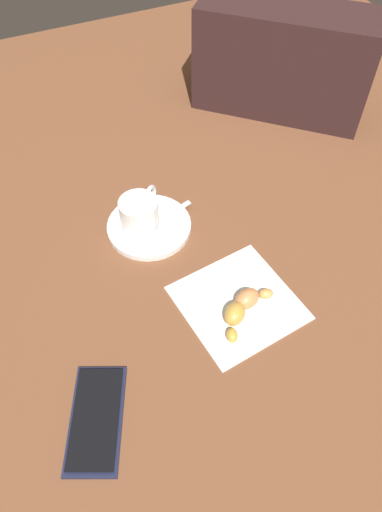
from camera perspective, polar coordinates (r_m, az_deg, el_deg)
ground_plane at (r=0.79m, az=-0.93°, el=-1.72°), size 1.80×1.80×0.00m
saucer at (r=0.85m, az=-5.07°, el=3.58°), size 0.15×0.15×0.01m
espresso_cup at (r=0.82m, az=-6.22°, el=5.28°), size 0.08×0.08×0.05m
teaspoon at (r=0.84m, az=-4.63°, el=3.88°), size 0.05×0.13×0.01m
sugar_packet at (r=0.82m, az=-3.15°, el=3.01°), size 0.04×0.07×0.01m
napkin at (r=0.75m, az=5.70°, el=-5.59°), size 0.19×0.19×0.00m
croissant at (r=0.73m, az=6.22°, el=-6.16°), size 0.08×0.11×0.03m
cell_phone at (r=0.68m, az=-11.40°, el=-18.68°), size 0.16×0.12×0.01m
laptop_bag at (r=1.08m, az=11.10°, el=22.07°), size 0.34×0.36×0.22m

